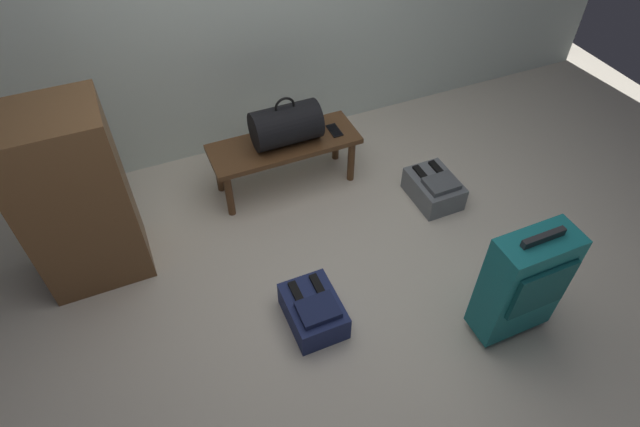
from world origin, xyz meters
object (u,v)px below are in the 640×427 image
duffel_bag_black (286,125)px  backpack_grey (434,188)px  side_cabinet (75,200)px  bench (284,149)px  suitcase_upright_teal (523,284)px  cell_phone (334,130)px  backpack_navy (313,311)px

duffel_bag_black → backpack_grey: duffel_bag_black is taller
side_cabinet → backpack_grey: bearing=-7.8°
bench → suitcase_upright_teal: bearing=-66.1°
duffel_bag_black → side_cabinet: 1.33m
bench → side_cabinet: 1.33m
bench → duffel_bag_black: 0.19m
suitcase_upright_teal → cell_phone: bearing=102.4°
duffel_bag_black → backpack_navy: 1.23m
suitcase_upright_teal → duffel_bag_black: bearing=113.3°
cell_phone → backpack_navy: (-0.62, -1.10, -0.29)m
cell_phone → side_cabinet: (-1.64, -0.22, 0.17)m
duffel_bag_black → suitcase_upright_teal: size_ratio=0.59×
bench → backpack_navy: bearing=-103.2°
suitcase_upright_teal → backpack_navy: suitcase_upright_teal is taller
duffel_bag_black → backpack_grey: 1.09m
duffel_bag_black → cell_phone: (0.34, -0.02, -0.13)m
backpack_navy → duffel_bag_black: bearing=75.9°
backpack_grey → side_cabinet: 2.23m
suitcase_upright_teal → side_cabinet: bearing=146.2°
backpack_grey → bench: bearing=148.4°
backpack_navy → suitcase_upright_teal: bearing=-25.1°
bench → cell_phone: cell_phone is taller
duffel_bag_black → suitcase_upright_teal: bearing=-66.7°
suitcase_upright_teal → backpack_navy: size_ratio=1.97×
backpack_grey → side_cabinet: bearing=172.2°
cell_phone → backpack_navy: cell_phone is taller
cell_phone → suitcase_upright_teal: suitcase_upright_teal is taller
backpack_grey → suitcase_upright_teal: bearing=-99.6°
side_cabinet → backpack_navy: bearing=-40.6°
side_cabinet → duffel_bag_black: bearing=10.5°
duffel_bag_black → bench: bearing=-180.0°
duffel_bag_black → backpack_grey: (0.85, -0.54, -0.41)m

